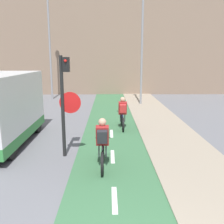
{
  "coord_description": "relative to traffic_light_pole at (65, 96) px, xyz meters",
  "views": [
    {
      "loc": [
        -0.13,
        -2.01,
        3.09
      ],
      "look_at": [
        0.0,
        6.81,
        1.2
      ],
      "focal_mm": 40.0,
      "sensor_mm": 36.0,
      "label": 1
    }
  ],
  "objects": [
    {
      "name": "building_row_background",
      "position": [
        1.47,
        16.76,
        4.27
      ],
      "size": [
        60.0,
        5.2,
        12.46
      ],
      "color": "#89705B",
      "rests_on": "ground_plane"
    },
    {
      "name": "traffic_light_pole",
      "position": [
        0.0,
        0.0,
        0.0
      ],
      "size": [
        0.67,
        0.25,
        3.19
      ],
      "color": "black",
      "rests_on": "ground_plane"
    },
    {
      "name": "street_lamp_sidewalk",
      "position": [
        3.56,
        9.22,
        2.69
      ],
      "size": [
        0.36,
        0.36,
        7.75
      ],
      "color": "gray",
      "rests_on": "ground_plane"
    },
    {
      "name": "cyclist_near",
      "position": [
        1.17,
        -0.93,
        -1.27
      ],
      "size": [
        0.46,
        1.68,
        1.47
      ],
      "color": "black",
      "rests_on": "ground_plane"
    },
    {
      "name": "street_lamp_far",
      "position": [
        -3.05,
        11.79,
        2.71
      ],
      "size": [
        0.36,
        0.36,
        7.8
      ],
      "color": "gray",
      "rests_on": "ground_plane"
    },
    {
      "name": "cyclist_far",
      "position": [
        1.97,
        3.16,
        -1.27
      ],
      "size": [
        0.46,
        1.65,
        1.45
      ],
      "color": "black",
      "rests_on": "ground_plane"
    }
  ]
}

